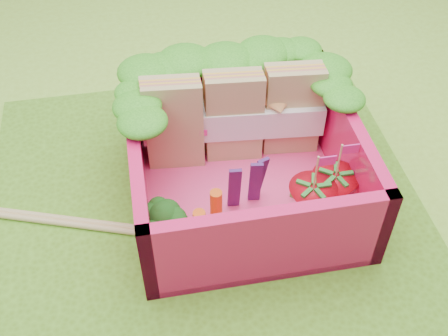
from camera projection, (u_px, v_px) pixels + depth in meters
ground at (208, 214)px, 3.40m from camera, size 14.00×14.00×0.00m
placemat at (208, 213)px, 3.39m from camera, size 2.60×2.60×0.03m
bento_floor at (243, 191)px, 3.46m from camera, size 1.30×1.30×0.05m
bento_box at (244, 162)px, 3.28m from camera, size 1.30×1.30×0.55m
lettuce_ruffle at (229, 69)px, 3.37m from camera, size 1.43×0.77×0.11m
sandwich_stack at (234, 117)px, 3.45m from camera, size 1.13×0.27×0.62m
broccoli at (161, 218)px, 3.05m from camera, size 0.33×0.33×0.25m
carrot_sticks at (208, 219)px, 3.10m from camera, size 0.18×0.19×0.27m
purple_wedges at (249, 183)px, 3.22m from camera, size 0.22×0.08×0.38m
strawberry_left at (311, 203)px, 3.17m from camera, size 0.27×0.27×0.51m
strawberry_right at (333, 192)px, 3.24m from camera, size 0.27×0.27×0.51m
snap_peas at (316, 204)px, 3.32m from camera, size 0.58×0.60×0.05m
chopsticks at (59, 220)px, 3.31m from camera, size 2.21×0.81×0.04m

